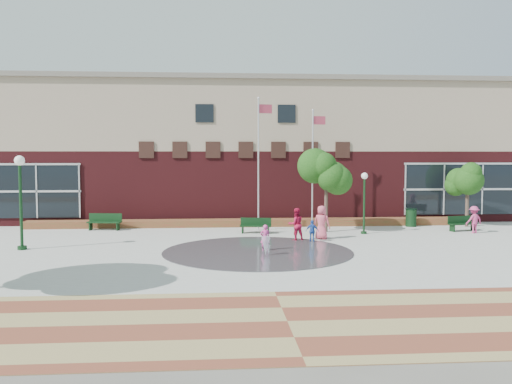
{
  "coord_description": "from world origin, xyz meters",
  "views": [
    {
      "loc": [
        -1.81,
        -20.61,
        4.33
      ],
      "look_at": [
        0.0,
        4.0,
        2.6
      ],
      "focal_mm": 38.0,
      "sensor_mm": 36.0,
      "label": 1
    }
  ],
  "objects": [
    {
      "name": "tree_small_right",
      "position": [
        13.08,
        10.43,
        2.87
      ],
      "size": [
        2.3,
        2.3,
        3.93
      ],
      "color": "#402F27",
      "rests_on": "ground"
    },
    {
      "name": "paver_band",
      "position": [
        0.0,
        -7.0,
        0.0
      ],
      "size": [
        46.0,
        6.0,
        0.01
      ],
      "primitive_type": "cube",
      "color": "brown",
      "rests_on": "ground"
    },
    {
      "name": "lamp_left",
      "position": [
        -10.59,
        4.33,
        2.65
      ],
      "size": [
        0.45,
        0.45,
        4.27
      ],
      "color": "#113317",
      "rests_on": "ground"
    },
    {
      "name": "trash_can",
      "position": [
        9.77,
        10.7,
        0.56
      ],
      "size": [
        0.67,
        0.67,
        1.1
      ],
      "color": "#113317",
      "rests_on": "ground"
    },
    {
      "name": "bench_mid",
      "position": [
        0.31,
        8.6,
        0.27
      ],
      "size": [
        1.75,
        0.79,
        0.85
      ],
      "rotation": [
        0.0,
        0.0,
        -0.2
      ],
      "color": "#113317",
      "rests_on": "ground"
    },
    {
      "name": "flower_bed",
      "position": [
        0.0,
        11.6,
        0.0
      ],
      "size": [
        26.0,
        1.2,
        0.4
      ],
      "primitive_type": "cube",
      "color": "#A92023",
      "rests_on": "ground"
    },
    {
      "name": "adult_red",
      "position": [
        2.16,
        6.05,
        0.82
      ],
      "size": [
        0.91,
        0.77,
        1.64
      ],
      "primitive_type": "imported",
      "rotation": [
        0.0,
        0.0,
        3.35
      ],
      "color": "#BB163C",
      "rests_on": "ground"
    },
    {
      "name": "bench_left",
      "position": [
        -8.16,
        10.47,
        0.31
      ],
      "size": [
        1.95,
        0.77,
        0.95
      ],
      "rotation": [
        0.0,
        0.0,
        -0.13
      ],
      "color": "#113317",
      "rests_on": "ground"
    },
    {
      "name": "water_jet_b",
      "position": [
        0.4,
        2.13,
        0.0
      ],
      "size": [
        0.18,
        0.18,
        0.4
      ],
      "primitive_type": "cone",
      "rotation": [
        3.14,
        0.0,
        0.0
      ],
      "color": "white",
      "rests_on": "ground"
    },
    {
      "name": "adult_pink",
      "position": [
        3.51,
        6.33,
        0.87
      ],
      "size": [
        1.01,
        0.91,
        1.73
      ],
      "primitive_type": "imported",
      "rotation": [
        0.0,
        0.0,
        2.59
      ],
      "color": "#DB536B",
      "rests_on": "ground"
    },
    {
      "name": "plaza_concrete",
      "position": [
        0.0,
        4.0,
        0.0
      ],
      "size": [
        46.0,
        18.0,
        0.01
      ],
      "primitive_type": "cube",
      "color": "#A8A8A0",
      "rests_on": "ground"
    },
    {
      "name": "person_bench",
      "position": [
        12.22,
        7.79,
        0.75
      ],
      "size": [
        1.08,
        0.78,
        1.5
      ],
      "primitive_type": "imported",
      "rotation": [
        0.0,
        0.0,
        3.39
      ],
      "color": "#C63C77",
      "rests_on": "ground"
    },
    {
      "name": "lamp_right",
      "position": [
        6.16,
        8.0,
        2.07
      ],
      "size": [
        0.35,
        0.35,
        3.34
      ],
      "color": "#113317",
      "rests_on": "ground"
    },
    {
      "name": "ground",
      "position": [
        0.0,
        0.0,
        0.0
      ],
      "size": [
        120.0,
        120.0,
        0.0
      ],
      "primitive_type": "plane",
      "color": "#666056",
      "rests_on": "ground"
    },
    {
      "name": "flagpole_right",
      "position": [
        3.84,
        10.69,
        3.87
      ],
      "size": [
        0.84,
        0.23,
        6.93
      ],
      "rotation": [
        0.0,
        0.0,
        0.2
      ],
      "color": "silver",
      "rests_on": "ground"
    },
    {
      "name": "bench_right",
      "position": [
        11.98,
        8.6,
        0.28
      ],
      "size": [
        1.77,
        0.85,
        0.86
      ],
      "rotation": [
        0.0,
        0.0,
        0.23
      ],
      "color": "#113317",
      "rests_on": "ground"
    },
    {
      "name": "water_jet_a",
      "position": [
        0.27,
        2.04,
        0.0
      ],
      "size": [
        0.41,
        0.41,
        0.8
      ],
      "primitive_type": "cone",
      "rotation": [
        3.14,
        0.0,
        0.0
      ],
      "color": "white",
      "rests_on": "ground"
    },
    {
      "name": "library_building",
      "position": [
        0.0,
        17.48,
        4.64
      ],
      "size": [
        44.4,
        10.4,
        9.2
      ],
      "color": "#50161A",
      "rests_on": "ground"
    },
    {
      "name": "splash_pad",
      "position": [
        0.0,
        3.0,
        0.0
      ],
      "size": [
        8.4,
        8.4,
        0.01
      ],
      "primitive_type": "cylinder",
      "color": "#383A3D",
      "rests_on": "ground"
    },
    {
      "name": "tree_mid",
      "position": [
        4.25,
        8.83,
        3.39
      ],
      "size": [
        2.76,
        2.76,
        4.66
      ],
      "color": "#402F27",
      "rests_on": "ground"
    },
    {
      "name": "child_blue",
      "position": [
        2.89,
        5.49,
        0.55
      ],
      "size": [
        0.7,
        0.48,
        1.1
      ],
      "primitive_type": "imported",
      "rotation": [
        0.0,
        0.0,
        2.77
      ],
      "color": "#274FAE",
      "rests_on": "ground"
    },
    {
      "name": "flagpole_left",
      "position": [
        0.6,
        9.8,
        4.19
      ],
      "size": [
        0.86,
        0.3,
        7.53
      ],
      "rotation": [
        0.0,
        0.0,
        0.27
      ],
      "color": "silver",
      "rests_on": "ground"
    },
    {
      "name": "child_splash",
      "position": [
        0.35,
        3.24,
        0.6
      ],
      "size": [
        0.47,
        0.33,
        1.2
      ],
      "primitive_type": "imported",
      "rotation": [
        0.0,
        0.0,
        3.25
      ],
      "color": "#E4449B",
      "rests_on": "ground"
    }
  ]
}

